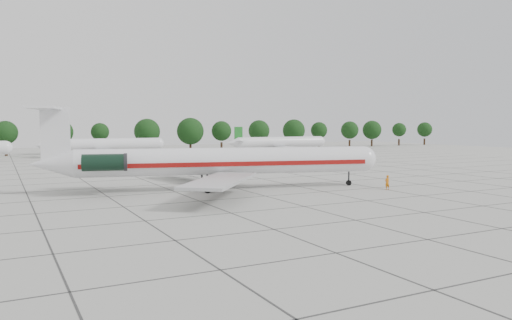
% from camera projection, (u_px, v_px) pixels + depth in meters
% --- Properties ---
extents(ground, '(260.00, 260.00, 0.00)m').
position_uv_depth(ground, '(236.00, 188.00, 63.66)').
color(ground, '#AAAAA3').
rests_on(ground, ground).
extents(apron_joints, '(170.00, 170.00, 0.02)m').
position_uv_depth(apron_joints, '(194.00, 177.00, 76.93)').
color(apron_joints, '#383838').
rests_on(apron_joints, ground).
extents(main_airliner, '(42.73, 33.01, 10.15)m').
position_uv_depth(main_airliner, '(210.00, 161.00, 61.88)').
color(main_airliner, silver).
rests_on(main_airliner, ground).
extents(ground_crew, '(0.69, 0.48, 1.84)m').
position_uv_depth(ground_crew, '(387.00, 182.00, 61.96)').
color(ground_crew, '#CB680B').
rests_on(ground_crew, ground).
extents(bg_airliner_c, '(28.24, 27.20, 7.40)m').
position_uv_depth(bg_airliner_c, '(105.00, 145.00, 127.12)').
color(bg_airliner_c, silver).
rests_on(bg_airliner_c, ground).
extents(bg_airliner_d, '(28.24, 27.20, 7.40)m').
position_uv_depth(bg_airliner_d, '(280.00, 142.00, 143.19)').
color(bg_airliner_d, silver).
rests_on(bg_airliner_d, ground).
extents(tree_line, '(249.86, 8.44, 10.22)m').
position_uv_depth(tree_line, '(61.00, 132.00, 133.05)').
color(tree_line, '#332114').
rests_on(tree_line, ground).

